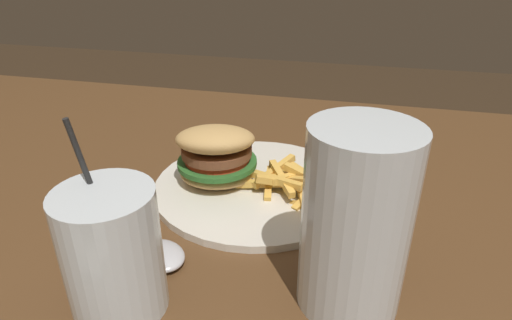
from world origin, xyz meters
name	(u,v)px	position (x,y,z in m)	size (l,w,h in m)	color
meal_plate_near	(240,171)	(-0.07, -0.20, 0.79)	(0.28, 0.28, 0.10)	silver
beer_glass	(355,226)	(-0.22, -0.02, 0.84)	(0.10, 0.10, 0.18)	silver
juice_glass	(113,257)	(-0.02, 0.04, 0.82)	(0.09, 0.09, 0.18)	silver
spoon	(158,253)	(-0.02, -0.03, 0.77)	(0.17, 0.13, 0.02)	silver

